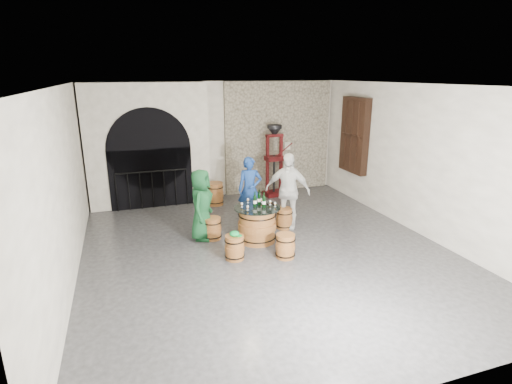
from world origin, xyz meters
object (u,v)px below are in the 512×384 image
object	(u,v)px
barrel_stool_left	(212,228)
barrel_stool_right	(284,218)
barrel_stool_far	(251,215)
wine_bottle_center	(264,201)
barrel_table	(257,224)
corking_press	(274,155)
wine_bottle_left	(255,200)
person_blue	(250,189)
wine_bottle_right	(259,199)
person_white	(288,191)
person_green	(201,205)
side_barrel	(215,194)
barrel_stool_near_right	(285,246)
barrel_stool_near_left	(235,247)

from	to	relation	value
barrel_stool_left	barrel_stool_right	distance (m)	1.69
barrel_stool_far	wine_bottle_center	distance (m)	1.17
barrel_table	corking_press	bearing A→B (deg)	62.76
barrel_stool_far	wine_bottle_left	distance (m)	1.11
person_blue	wine_bottle_center	bearing A→B (deg)	-81.06
wine_bottle_center	wine_bottle_right	world-z (taller)	same
wine_bottle_left	barrel_stool_far	bearing A→B (deg)	76.65
barrel_stool_right	wine_bottle_center	size ratio (longest dim) A/B	1.47
barrel_stool_left	person_blue	size ratio (longest dim) A/B	0.31
wine_bottle_left	barrel_table	bearing A→B (deg)	-67.40
barrel_table	person_white	size ratio (longest dim) A/B	0.56
person_green	side_barrel	size ratio (longest dim) A/B	2.49
barrel_stool_right	corking_press	distance (m)	2.74
person_blue	barrel_stool_near_right	bearing A→B (deg)	-75.80
barrel_table	barrel_stool_near_right	xyz separation A→B (m)	(0.26, -0.92, -0.14)
person_blue	person_green	bearing A→B (deg)	-136.85
barrel_stool_near_left	person_green	size ratio (longest dim) A/B	0.31
barrel_table	corking_press	world-z (taller)	corking_press
barrel_table	barrel_stool_left	xyz separation A→B (m)	(-0.86, 0.41, -0.14)
barrel_stool_near_right	wine_bottle_center	distance (m)	1.10
person_white	barrel_stool_near_left	bearing A→B (deg)	-107.20
barrel_stool_near_right	wine_bottle_center	xyz separation A→B (m)	(-0.12, 0.88, 0.65)
person_white	wine_bottle_left	xyz separation A→B (m)	(-0.93, -0.48, 0.02)
barrel_table	barrel_stool_near_left	distance (m)	0.97
barrel_stool_left	barrel_stool_right	world-z (taller)	same
barrel_stool_far	wine_bottle_left	size ratio (longest dim) A/B	1.47
person_white	barrel_stool_near_right	bearing A→B (deg)	-78.58
barrel_stool_near_right	side_barrel	bearing A→B (deg)	98.60
person_green	person_blue	bearing A→B (deg)	-32.44
barrel_stool_left	person_green	distance (m)	0.57
barrel_table	barrel_stool_near_left	xyz separation A→B (m)	(-0.68, -0.67, -0.14)
wine_bottle_left	wine_bottle_right	xyz separation A→B (m)	(0.12, 0.09, 0.00)
person_white	side_barrel	distance (m)	2.49
wine_bottle_left	person_white	bearing A→B (deg)	27.09
barrel_stool_left	barrel_stool_far	distance (m)	1.17
wine_bottle_center	wine_bottle_right	xyz separation A→B (m)	(-0.04, 0.19, 0.00)
barrel_stool_far	wine_bottle_right	xyz separation A→B (m)	(-0.08, -0.79, 0.65)
barrel_stool_near_right	wine_bottle_right	world-z (taller)	wine_bottle_right
barrel_stool_near_left	person_white	world-z (taller)	person_white
barrel_stool_right	wine_bottle_right	world-z (taller)	wine_bottle_right
barrel_stool_left	person_green	size ratio (longest dim) A/B	0.31
barrel_stool_left	corking_press	distance (m)	3.62
wine_bottle_right	corking_press	world-z (taller)	corking_press
person_green	wine_bottle_left	xyz separation A→B (m)	(1.04, -0.44, 0.12)
barrel_stool_near_left	barrel_stool_left	bearing A→B (deg)	99.72
wine_bottle_right	side_barrel	world-z (taller)	wine_bottle_right
person_green	corking_press	xyz separation A→B (m)	(2.59, 2.46, 0.42)
wine_bottle_center	side_barrel	world-z (taller)	wine_bottle_center
barrel_stool_far	barrel_stool_near_right	bearing A→B (deg)	-87.68
barrel_table	wine_bottle_right	size ratio (longest dim) A/B	2.99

